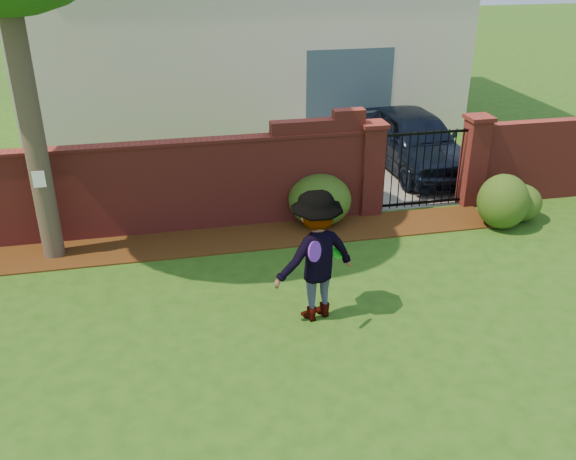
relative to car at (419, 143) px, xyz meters
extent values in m
cube|color=#254B12|center=(-4.29, -6.02, -0.71)|extent=(80.00, 80.00, 0.01)
cube|color=#371D0A|center=(-5.24, -2.68, -0.69)|extent=(11.10, 1.08, 0.03)
cube|color=maroon|center=(-6.44, -2.02, 0.14)|extent=(8.70, 0.25, 1.70)
cube|color=maroon|center=(-2.99, -2.02, 1.14)|extent=(1.80, 0.25, 0.30)
cube|color=maroon|center=(-2.39, -2.02, 1.37)|extent=(0.60, 0.25, 0.16)
cube|color=maroon|center=(-6.44, -2.02, 1.02)|extent=(8.70, 0.31, 0.06)
cube|color=maroon|center=(2.31, -2.02, 0.14)|extent=(4.00, 0.25, 1.70)
cube|color=maroon|center=(-1.89, -2.02, 0.19)|extent=(0.42, 0.42, 1.80)
cube|color=maroon|center=(-1.89, -2.02, 1.13)|extent=(0.50, 0.50, 0.08)
cube|color=maroon|center=(0.31, -2.02, 0.19)|extent=(0.42, 0.42, 1.80)
cube|color=maroon|center=(0.31, -2.02, 1.13)|extent=(0.50, 0.50, 0.08)
cylinder|color=black|center=(-1.60, -2.02, 0.14)|extent=(0.02, 0.02, 1.60)
cylinder|color=black|center=(-1.44, -2.02, 0.14)|extent=(0.02, 0.02, 1.60)
cylinder|color=black|center=(-1.28, -2.02, 0.14)|extent=(0.02, 0.02, 1.60)
cylinder|color=black|center=(-1.12, -2.02, 0.14)|extent=(0.02, 0.02, 1.60)
cylinder|color=black|center=(-0.96, -2.02, 0.14)|extent=(0.02, 0.02, 1.60)
cylinder|color=black|center=(-0.79, -2.02, 0.14)|extent=(0.02, 0.02, 1.60)
cylinder|color=black|center=(-0.63, -2.02, 0.14)|extent=(0.02, 0.02, 1.60)
cylinder|color=black|center=(-0.47, -2.02, 0.14)|extent=(0.02, 0.02, 1.60)
cylinder|color=black|center=(-0.31, -2.02, 0.14)|extent=(0.02, 0.02, 1.60)
cylinder|color=black|center=(-0.15, -2.02, 0.14)|extent=(0.02, 0.02, 1.60)
cylinder|color=black|center=(0.01, -2.02, 0.14)|extent=(0.02, 0.02, 1.60)
cube|color=black|center=(-0.79, -2.02, -0.59)|extent=(1.78, 0.03, 0.05)
cube|color=black|center=(-0.79, -2.02, 0.89)|extent=(1.78, 0.03, 0.05)
cube|color=slate|center=(-0.79, 1.98, -0.70)|extent=(3.20, 8.00, 0.01)
cube|color=beige|center=(-3.29, 5.98, 2.29)|extent=(12.00, 6.00, 6.00)
cube|color=#384C5B|center=(-0.79, 3.03, 0.49)|extent=(2.40, 0.12, 2.40)
imported|color=black|center=(0.00, 0.00, 0.00)|extent=(1.84, 4.22, 1.42)
cylinder|color=#3F3126|center=(-7.89, -2.62, 2.79)|extent=(0.36, 0.36, 7.00)
cube|color=white|center=(-7.89, -2.81, 0.79)|extent=(0.20, 0.01, 0.28)
ellipsoid|color=#204314|center=(-3.00, -2.30, -0.21)|extent=(1.21, 1.21, 0.99)
ellipsoid|color=#204314|center=(0.36, -3.19, -0.18)|extent=(0.96, 0.96, 1.06)
ellipsoid|color=#204314|center=(0.89, -2.96, -0.34)|extent=(0.82, 0.82, 0.73)
imported|color=gray|center=(-3.88, -5.45, 0.28)|extent=(1.44, 1.09, 1.98)
cylinder|color=#6C1EBF|center=(-4.03, -5.89, 0.61)|extent=(0.26, 0.26, 0.28)
cylinder|color=green|center=(-3.51, -5.31, 0.27)|extent=(0.25, 0.17, 0.25)
camera|label=1|loc=(-5.92, -12.96, 4.43)|focal=38.83mm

